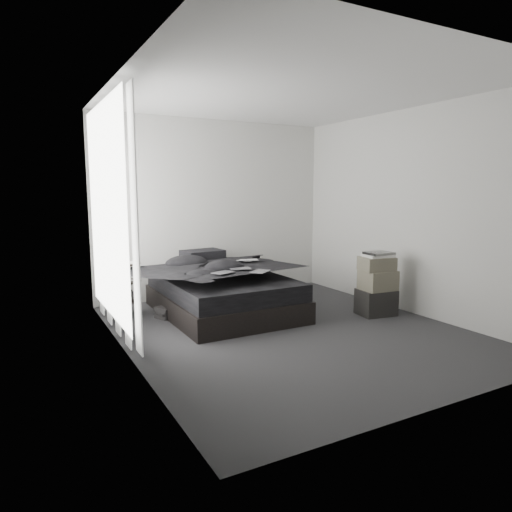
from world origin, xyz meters
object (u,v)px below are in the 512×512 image
bed (224,303)px  laptop (247,256)px  box_lower (376,302)px  side_stand (127,290)px

bed → laptop: size_ratio=6.24×
box_lower → laptop: bearing=141.8°
laptop → box_lower: laptop is taller
bed → box_lower: 1.95m
bed → laptop: 0.69m
laptop → bed: bearing=-154.5°
bed → side_stand: size_ratio=2.96×
bed → box_lower: box_lower is taller
side_stand → box_lower: bearing=-27.9°
laptop → side_stand: 1.59m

